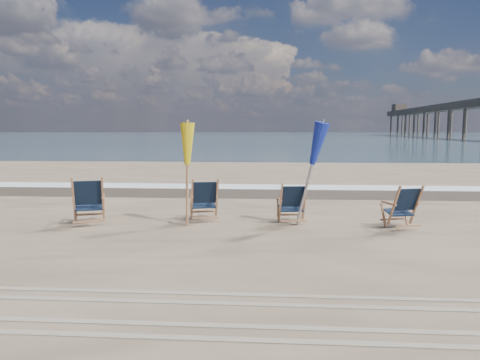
{
  "coord_description": "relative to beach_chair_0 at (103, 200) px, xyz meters",
  "views": [
    {
      "loc": [
        0.73,
        -7.59,
        1.98
      ],
      "look_at": [
        0.0,
        2.2,
        0.9
      ],
      "focal_mm": 35.0,
      "sensor_mm": 36.0,
      "label": 1
    }
  ],
  "objects": [
    {
      "name": "umbrella_blue",
      "position": [
        4.21,
        0.18,
        1.1
      ],
      "size": [
        0.3,
        0.3,
        2.13
      ],
      "color": "#A5A5AD",
      "rests_on": "ground"
    },
    {
      "name": "ocean",
      "position": [
        2.8,
        126.3,
        -0.51
      ],
      "size": [
        400.0,
        400.0,
        0.0
      ],
      "primitive_type": "plane",
      "color": "#3E5767",
      "rests_on": "ground"
    },
    {
      "name": "beach_chair_3",
      "position": [
        6.33,
        0.05,
        -0.06
      ],
      "size": [
        0.76,
        0.81,
        0.91
      ],
      "primitive_type": null,
      "rotation": [
        0.0,
        0.0,
        3.47
      ],
      "color": "black",
      "rests_on": "ground"
    },
    {
      "name": "surf_foam",
      "position": [
        2.8,
        6.6,
        -0.51
      ],
      "size": [
        200.0,
        1.4,
        0.01
      ],
      "primitive_type": "cube",
      "color": "silver",
      "rests_on": "ground"
    },
    {
      "name": "beach_chair_2",
      "position": [
        4.15,
        0.35,
        -0.07
      ],
      "size": [
        0.66,
        0.72,
        0.89
      ],
      "primitive_type": null,
      "rotation": [
        0.0,
        0.0,
        3.29
      ],
      "color": "black",
      "rests_on": "ground"
    },
    {
      "name": "beach_chair_1",
      "position": [
        2.29,
        0.56,
        -0.04
      ],
      "size": [
        0.75,
        0.81,
        0.95
      ],
      "primitive_type": null,
      "rotation": [
        0.0,
        0.0,
        3.39
      ],
      "color": "black",
      "rests_on": "ground"
    },
    {
      "name": "beach_chair_0",
      "position": [
        0.0,
        0.0,
        0.0
      ],
      "size": [
        0.86,
        0.91,
        1.03
      ],
      "primitive_type": null,
      "rotation": [
        0.0,
        0.0,
        3.47
      ],
      "color": "black",
      "rests_on": "ground"
    },
    {
      "name": "wet_sand_strip",
      "position": [
        2.8,
        5.1,
        -0.51
      ],
      "size": [
        200.0,
        2.6,
        0.0
      ],
      "primitive_type": "cube",
      "color": "#42362A",
      "rests_on": "ground"
    },
    {
      "name": "umbrella_yellow",
      "position": [
        1.75,
        0.07,
        1.04
      ],
      "size": [
        0.3,
        0.3,
        2.08
      ],
      "color": "#AA734C",
      "rests_on": "ground"
    },
    {
      "name": "tire_tracks",
      "position": [
        2.8,
        -4.5,
        -0.51
      ],
      "size": [
        80.0,
        1.3,
        0.01
      ],
      "primitive_type": null,
      "color": "gray",
      "rests_on": "ground"
    }
  ]
}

